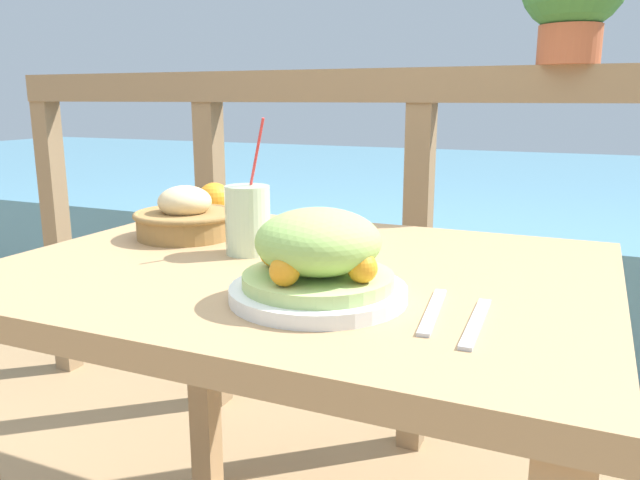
# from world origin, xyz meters

# --- Properties ---
(patio_table) EXTENTS (0.99, 0.77, 0.75)m
(patio_table) POSITION_xyz_m (0.00, 0.00, 0.64)
(patio_table) COLOR tan
(patio_table) RESTS_ON ground_plane
(railing_fence) EXTENTS (2.80, 0.08, 1.10)m
(railing_fence) POSITION_xyz_m (-0.00, 0.76, 0.75)
(railing_fence) COLOR #937551
(railing_fence) RESTS_ON ground_plane
(sea_backdrop) EXTENTS (12.00, 4.00, 0.53)m
(sea_backdrop) POSITION_xyz_m (0.00, 3.26, 0.26)
(sea_backdrop) COLOR #568EA8
(sea_backdrop) RESTS_ON ground_plane
(salad_plate) EXTENTS (0.25, 0.25, 0.13)m
(salad_plate) POSITION_xyz_m (0.10, -0.16, 0.81)
(salad_plate) COLOR white
(salad_plate) RESTS_ON patio_table
(drink_glass) EXTENTS (0.08, 0.08, 0.24)m
(drink_glass) POSITION_xyz_m (-0.12, 0.03, 0.81)
(drink_glass) COLOR beige
(drink_glass) RESTS_ON patio_table
(bread_basket) EXTENTS (0.20, 0.20, 0.10)m
(bread_basket) POSITION_xyz_m (-0.30, 0.10, 0.79)
(bread_basket) COLOR olive
(bread_basket) RESTS_ON patio_table
(fork) EXTENTS (0.04, 0.18, 0.00)m
(fork) POSITION_xyz_m (0.26, -0.15, 0.75)
(fork) COLOR silver
(fork) RESTS_ON patio_table
(knife) EXTENTS (0.02, 0.18, 0.00)m
(knife) POSITION_xyz_m (0.32, -0.17, 0.75)
(knife) COLOR silver
(knife) RESTS_ON patio_table
(orange_near_basket) EXTENTS (0.08, 0.08, 0.08)m
(orange_near_basket) POSITION_xyz_m (-0.38, 0.31, 0.79)
(orange_near_basket) COLOR orange
(orange_near_basket) RESTS_ON patio_table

